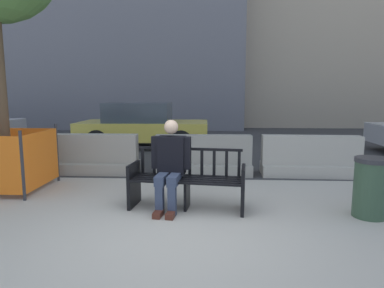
% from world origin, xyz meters
% --- Properties ---
extents(ground_plane, '(200.00, 200.00, 0.00)m').
position_xyz_m(ground_plane, '(0.00, 0.00, 0.00)').
color(ground_plane, '#ADA89E').
extents(street_asphalt, '(120.00, 12.00, 0.01)m').
position_xyz_m(street_asphalt, '(0.00, 8.70, 0.00)').
color(street_asphalt, '#333335').
rests_on(street_asphalt, ground).
extents(street_bench, '(1.74, 0.72, 0.88)m').
position_xyz_m(street_bench, '(0.14, 0.96, 0.40)').
color(street_bench, black).
rests_on(street_bench, ground).
extents(seated_person, '(0.59, 0.76, 1.31)m').
position_xyz_m(seated_person, '(-0.11, 0.93, 0.69)').
color(seated_person, black).
rests_on(seated_person, ground).
extents(jersey_barrier_centre, '(2.02, 0.74, 0.84)m').
position_xyz_m(jersey_barrier_centre, '(0.34, 3.12, 0.34)').
color(jersey_barrier_centre, gray).
rests_on(jersey_barrier_centre, ground).
extents(jersey_barrier_left, '(2.01, 0.70, 0.84)m').
position_xyz_m(jersey_barrier_left, '(-2.07, 3.15, 0.34)').
color(jersey_barrier_left, '#9E998E').
rests_on(jersey_barrier_left, ground).
extents(jersey_barrier_right, '(2.02, 0.75, 0.84)m').
position_xyz_m(jersey_barrier_right, '(2.57, 3.13, 0.34)').
color(jersey_barrier_right, '#ADA89E').
rests_on(jersey_barrier_right, ground).
extents(construction_fence, '(1.30, 1.30, 1.12)m').
position_xyz_m(construction_fence, '(-3.11, 1.82, 0.56)').
color(construction_fence, '#2D2D33').
rests_on(construction_fence, ground).
extents(car_taxi_near, '(4.05, 2.00, 1.42)m').
position_xyz_m(car_taxi_near, '(-1.66, 6.80, 0.70)').
color(car_taxi_near, '#DBC64C').
rests_on(car_taxi_near, ground).
extents(trash_bin, '(0.46, 0.46, 0.83)m').
position_xyz_m(trash_bin, '(2.68, 0.71, 0.42)').
color(trash_bin, '#334C38').
rests_on(trash_bin, ground).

